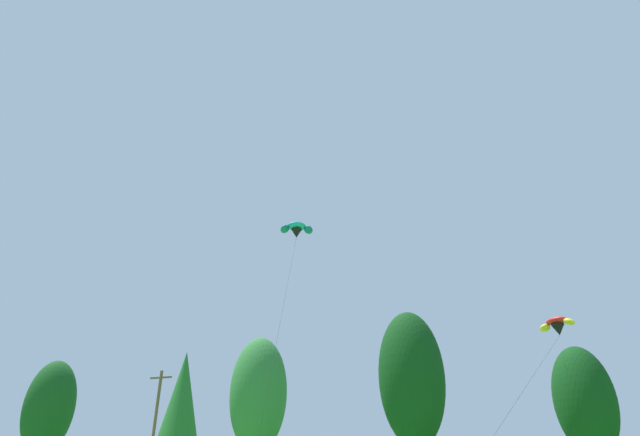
# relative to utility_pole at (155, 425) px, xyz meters

# --- Properties ---
(treeline_tree_a) EXTENTS (5.20, 5.20, 12.60)m
(treeline_tree_a) POSITION_rel_utility_pole_xyz_m (-18.48, 5.81, 2.57)
(treeline_tree_a) COLOR #472D19
(treeline_tree_a) RESTS_ON ground_plane
(treeline_tree_b) EXTENTS (4.57, 4.57, 13.49)m
(treeline_tree_b) POSITION_rel_utility_pole_xyz_m (-4.76, 10.31, 3.40)
(treeline_tree_b) COLOR #472D19
(treeline_tree_b) RESTS_ON ground_plane
(treeline_tree_c) EXTENTS (5.43, 5.43, 13.43)m
(treeline_tree_c) POSITION_rel_utility_pole_xyz_m (6.33, 6.69, 3.08)
(treeline_tree_c) COLOR #472D19
(treeline_tree_c) RESTS_ON ground_plane
(treeline_tree_d) EXTENTS (5.80, 5.80, 14.82)m
(treeline_tree_d) POSITION_rel_utility_pole_xyz_m (20.91, 7.50, 3.92)
(treeline_tree_d) COLOR #472D19
(treeline_tree_d) RESTS_ON ground_plane
(treeline_tree_e) EXTENTS (4.81, 4.81, 11.16)m
(treeline_tree_e) POSITION_rel_utility_pole_xyz_m (34.56, 9.89, 1.70)
(treeline_tree_e) COLOR #472D19
(treeline_tree_e) RESTS_ON ground_plane
(utility_pole) EXTENTS (2.20, 0.26, 9.58)m
(utility_pole) POSITION_rel_utility_pole_xyz_m (0.00, 0.00, 0.00)
(utility_pole) COLOR brown
(utility_pole) RESTS_ON ground_plane
(parafoil_kite_high_teal) EXTENTS (6.47, 17.42, 22.04)m
(parafoil_kite_high_teal) POSITION_rel_utility_pole_xyz_m (11.51, 2.93, 17.85)
(parafoil_kite_high_teal) COLOR teal
(parafoil_kite_mid_red_yellow) EXTENTS (9.01, 21.98, 12.56)m
(parafoil_kite_mid_red_yellow) POSITION_rel_utility_pole_xyz_m (33.81, 11.11, 8.30)
(parafoil_kite_mid_red_yellow) COLOR red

